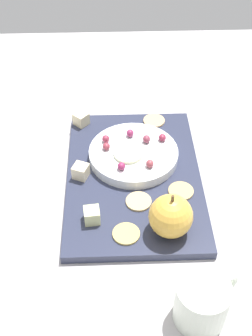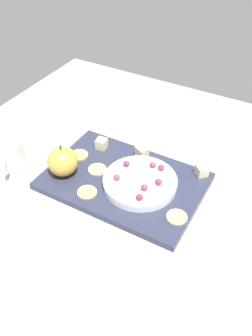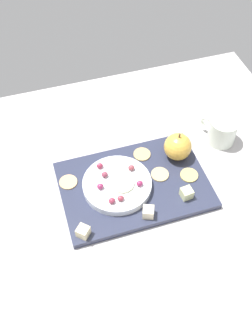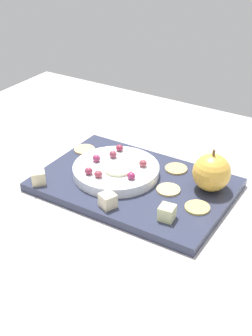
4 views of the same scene
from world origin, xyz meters
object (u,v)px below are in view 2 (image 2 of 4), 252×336
cracker_3 (79,155)px  grape_0 (117,177)px  grape_5 (144,187)px  platter (124,181)px  cup (9,155)px  cheese_cube_2 (142,152)px  cheese_cube_1 (102,144)px  apple_slice_0 (138,174)px  grape_3 (139,197)px  cheese_cube_0 (202,171)px  serving_dish (141,183)px  grape_1 (158,182)px  apple_whole (63,161)px  grape_2 (126,164)px  grape_6 (153,165)px  grape_4 (161,168)px  cracker_0 (87,192)px  cracker_1 (177,217)px  cracker_2 (97,170)px

cracker_3 → grape_0: bearing=161.0°
grape_5 → platter: bearing=-22.4°
cracker_3 → cup: cup is taller
cheese_cube_2 → grape_0: 13.09cm
cheese_cube_1 → apple_slice_0: 16.07cm
grape_3 → cheese_cube_0: bearing=-117.0°
serving_dish → grape_1: bearing=-173.1°
grape_1 → grape_3: 6.58cm
apple_slice_0 → grape_0: bearing=48.2°
platter → apple_slice_0: size_ratio=6.66×
apple_whole → grape_2: 15.36cm
cheese_cube_1 → cracker_3: 6.72cm
cheese_cube_2 → grape_6: bearing=138.1°
grape_4 → cup: bearing=20.8°
apple_slice_0 → cup: (31.94, 9.31, -0.24)cm
cheese_cube_1 → cracker_0: bearing=111.0°
cracker_1 → cheese_cube_2: bearing=-42.8°
cracker_0 → grape_0: 7.73cm
serving_dish → grape_5: bearing=128.5°
cheese_cube_0 → grape_1: (6.88, 10.23, 1.42)cm
grape_3 → cup: size_ratio=0.16×
cheese_cube_0 → cheese_cube_1: (27.07, 2.85, 0.00)cm
cracker_2 → grape_3: bearing=159.4°
serving_dish → cheese_cube_0: cheese_cube_0 is taller
cheese_cube_2 → cracker_2: bearing=56.5°
apple_slice_0 → cup: size_ratio=0.56×
cup → grape_0: bearing=-169.2°
serving_dish → cup: size_ratio=1.74×
cracker_3 → grape_4: (-21.88, -3.29, 2.53)cm
apple_whole → grape_0: 13.94cm
platter → cheese_cube_2: (0.31, -10.02, 2.20)cm
grape_2 → grape_3: same height
cracker_2 → grape_5: (-14.25, 2.32, 2.57)cm
grape_5 → cup: size_ratio=0.16×
grape_4 → apple_whole: bearing=26.6°
grape_0 → grape_2: size_ratio=1.00×
grape_1 → grape_2: (9.60, -2.03, -0.04)cm
grape_1 → grape_4: (1.59, -4.91, -0.03)cm
cracker_3 → grape_2: bearing=-178.3°
apple_whole → cracker_0: bearing=160.9°
grape_3 → cup: bearing=3.7°
cracker_1 → grape_5: size_ratio=2.85×
apple_whole → grape_2: apple_whole is taller
platter → cracker_3: (14.53, -1.95, 1.06)cm
grape_1 → grape_4: bearing=-72.1°
grape_0 → grape_6: 9.72cm
grape_0 → grape_3: size_ratio=1.00×
serving_dish → cracker_2: (12.10, 0.37, -0.80)cm
apple_whole → cracker_2: (-6.58, -4.85, -3.49)cm
cracker_0 → cracker_1: (-21.17, -3.23, 0.00)cm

